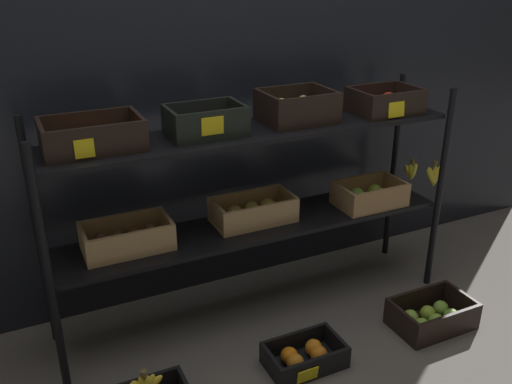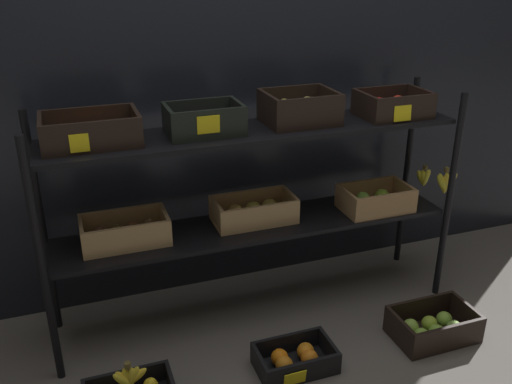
{
  "view_description": "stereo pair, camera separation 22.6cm",
  "coord_description": "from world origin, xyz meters",
  "px_view_note": "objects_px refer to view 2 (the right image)",
  "views": [
    {
      "loc": [
        -0.97,
        -2.06,
        1.61
      ],
      "look_at": [
        0.0,
        0.0,
        0.62
      ],
      "focal_mm": 38.78,
      "sensor_mm": 36.0,
      "label": 1
    },
    {
      "loc": [
        -0.76,
        -2.14,
        1.61
      ],
      "look_at": [
        0.0,
        0.0,
        0.62
      ],
      "focal_mm": 38.78,
      "sensor_mm": 36.0,
      "label": 2
    }
  ],
  "objects_px": {
    "display_rack": "(257,173)",
    "banana_bunch_loose": "(129,378)",
    "crate_ground_apple_green": "(433,327)",
    "crate_ground_orange": "(295,359)"
  },
  "relations": [
    {
      "from": "banana_bunch_loose",
      "to": "crate_ground_apple_green",
      "type": "bearing_deg",
      "value": -0.63
    },
    {
      "from": "crate_ground_orange",
      "to": "crate_ground_apple_green",
      "type": "relative_size",
      "value": 0.89
    },
    {
      "from": "crate_ground_orange",
      "to": "banana_bunch_loose",
      "type": "relative_size",
      "value": 2.29
    },
    {
      "from": "crate_ground_apple_green",
      "to": "banana_bunch_loose",
      "type": "bearing_deg",
      "value": 179.37
    },
    {
      "from": "display_rack",
      "to": "crate_ground_apple_green",
      "type": "height_order",
      "value": "display_rack"
    },
    {
      "from": "display_rack",
      "to": "banana_bunch_loose",
      "type": "height_order",
      "value": "display_rack"
    },
    {
      "from": "display_rack",
      "to": "crate_ground_apple_green",
      "type": "relative_size",
      "value": 5.29
    },
    {
      "from": "display_rack",
      "to": "crate_ground_apple_green",
      "type": "xyz_separation_m",
      "value": [
        0.68,
        -0.48,
        -0.66
      ]
    },
    {
      "from": "crate_ground_apple_green",
      "to": "banana_bunch_loose",
      "type": "relative_size",
      "value": 2.58
    },
    {
      "from": "display_rack",
      "to": "crate_ground_apple_green",
      "type": "bearing_deg",
      "value": -35.18
    }
  ]
}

